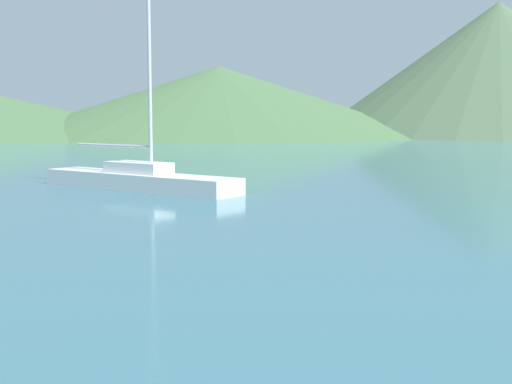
% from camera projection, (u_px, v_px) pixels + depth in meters
% --- Properties ---
extents(sailboat_inner, '(7.57, 5.35, 7.73)m').
position_uv_depth(sailboat_inner, '(139.00, 178.00, 24.02)').
color(sailboat_inner, white).
rests_on(sailboat_inner, ground_plane).
extents(hill_central, '(48.41, 48.41, 7.75)m').
position_uv_depth(hill_central, '(219.00, 101.00, 81.28)').
color(hill_central, '#476B42').
rests_on(hill_central, ground_plane).
extents(hill_east, '(42.14, 42.14, 15.15)m').
position_uv_depth(hill_east, '(497.00, 69.00, 82.17)').
color(hill_east, '#4C6647').
rests_on(hill_east, ground_plane).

